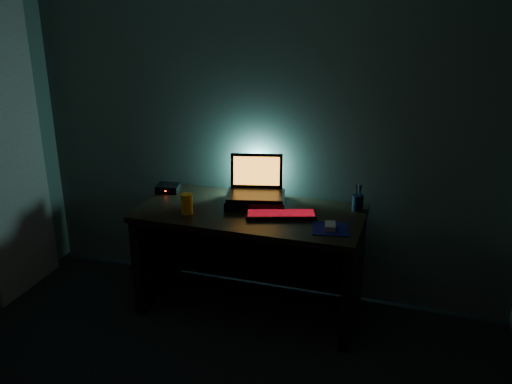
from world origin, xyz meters
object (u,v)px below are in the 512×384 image
Objects in this scene: laptop at (256,185)px; pen_cup at (358,203)px; mouse at (330,226)px; router at (168,188)px; keyboard at (281,215)px; juice_glass at (187,204)px.

laptop is 0.70m from pen_cup.
mouse is 1.28m from router.
juice_glass is (-0.61, -0.13, 0.05)m from keyboard.
router is at bearing 131.61° from juice_glass.
mouse is (0.34, -0.10, 0.01)m from keyboard.
mouse is at bearing -107.97° from pen_cup.
pen_cup is at bearing 20.18° from juice_glass.
laptop reaches higher than keyboard.
keyboard is 4.50× the size of mouse.
keyboard is 3.53× the size of juice_glass.
keyboard is at bearing -150.35° from pen_cup.
laptop is at bearing -175.73° from pen_cup.
pen_cup reaches higher than router.
pen_cup is at bearing 11.93° from keyboard.
router reaches higher than keyboard.
mouse is 0.78× the size of juice_glass.
laptop reaches higher than mouse.
keyboard is (0.24, -0.21, -0.11)m from laptop.
mouse is at bearing -41.76° from laptop.
pen_cup is (0.12, 0.36, 0.03)m from mouse.
router is at bearing 155.30° from mouse.
juice_glass is (-0.95, -0.03, 0.05)m from mouse.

